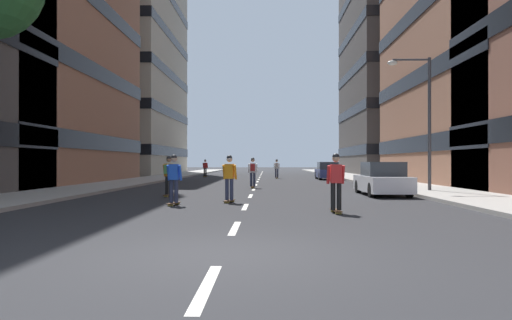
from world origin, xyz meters
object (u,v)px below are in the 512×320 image
Objects in this scene: parked_car_near at (328,171)px; skater_4 at (253,171)px; skater_0 at (336,180)px; parked_car_mid at (382,180)px; skater_5 at (169,173)px; skater_2 at (277,167)px; streetlamp_right at (422,109)px; skater_3 at (174,177)px; skater_6 at (229,176)px; skater_1 at (205,167)px.

parked_car_near is 2.47× the size of skater_4.
skater_0 is 1.00× the size of skater_4.
skater_5 is at bearing -173.73° from parked_car_mid.
skater_0 is 28.99m from skater_2.
parked_car_near is 14.86m from skater_4.
parked_car_mid is 4.45m from streetlamp_right.
skater_0 is 13.45m from skater_4.
skater_5 is at bearing 134.58° from skater_0.
skater_5 is (-3.49, -6.68, 0.00)m from skater_4.
skater_2 is (-6.71, 19.86, -3.12)m from streetlamp_right.
skater_3 is 1.00× the size of skater_5.
skater_0 and skater_5 have the same top height.
skater_3 and skater_6 have the same top height.
parked_car_near is at bearing -27.55° from skater_2.
skater_4 is at bearing -74.78° from skater_1.
skater_2 is at bearing 108.66° from streetlamp_right.
skater_0 and skater_3 have the same top height.
skater_3 and skater_4 have the same top height.
skater_1 is 1.00× the size of skater_5.
skater_0 reaches higher than parked_car_near.
streetlamp_right is at bearing 31.90° from skater_3.
streetlamp_right reaches higher than skater_5.
skater_6 is at bearing -148.99° from parked_car_mid.
streetlamp_right reaches higher than skater_2.
skater_4 is (2.43, 10.78, 0.03)m from skater_3.
streetlamp_right is (2.33, -17.58, 3.44)m from parked_car_near.
skater_0 is at bearing -45.43° from skater_6.
skater_4 is (-8.43, 4.03, -3.12)m from streetlamp_right.
skater_5 is (2.00, -26.85, 0.00)m from skater_1.
parked_car_near is 2.47× the size of skater_1.
skater_4 is (-2.88, 13.14, 0.03)m from skater_0.
skater_4 is 9.65m from skater_6.
skater_4 reaches higher than parked_car_mid.
skater_0 is 4.92m from skater_6.
parked_car_near is 2.47× the size of skater_5.
skater_5 is at bearing -85.75° from skater_1.
skater_2 is (7.21, -4.34, 0.00)m from skater_1.
streetlamp_right is 3.65× the size of skater_1.
skater_6 is at bearing -45.40° from skater_5.
skater_3 is 2.18m from skater_6.
skater_3 is 11.05m from skater_4.
skater_1 is 1.00× the size of skater_4.
skater_6 is at bearing 134.57° from skater_0.
streetlamp_right reaches higher than skater_3.
parked_car_mid is 28.28m from skater_1.
skater_3 is at bearing -75.48° from skater_5.
parked_car_mid is 2.47× the size of skater_0.
skater_3 is at bearing -148.12° from skater_6.
parked_car_near is at bearing 70.70° from skater_3.
skater_1 is 26.92m from skater_5.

